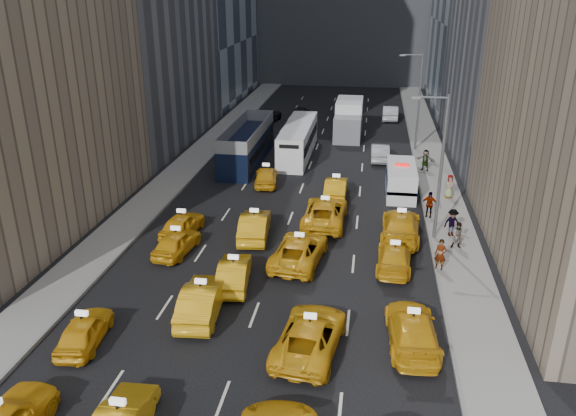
% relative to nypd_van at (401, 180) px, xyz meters
% --- Properties ---
extents(ground, '(160.00, 160.00, 0.00)m').
position_rel_nypd_van_xyz_m(ground, '(-7.50, -19.98, -1.07)').
color(ground, black).
rests_on(ground, ground).
extents(sidewalk_west, '(3.00, 90.00, 0.15)m').
position_rel_nypd_van_xyz_m(sidewalk_west, '(-18.00, 5.02, -0.99)').
color(sidewalk_west, gray).
rests_on(sidewalk_west, ground).
extents(sidewalk_east, '(3.00, 90.00, 0.15)m').
position_rel_nypd_van_xyz_m(sidewalk_east, '(3.00, 5.02, -0.99)').
color(sidewalk_east, gray).
rests_on(sidewalk_east, ground).
extents(curb_west, '(0.15, 90.00, 0.18)m').
position_rel_nypd_van_xyz_m(curb_west, '(-16.55, 5.02, -0.98)').
color(curb_west, slate).
rests_on(curb_west, ground).
extents(curb_east, '(0.15, 90.00, 0.18)m').
position_rel_nypd_van_xyz_m(curb_east, '(1.55, 5.02, -0.98)').
color(curb_east, slate).
rests_on(curb_east, ground).
extents(streetlight_near, '(2.15, 0.22, 9.00)m').
position_rel_nypd_van_xyz_m(streetlight_near, '(1.68, -7.98, 3.85)').
color(streetlight_near, '#595B60').
rests_on(streetlight_near, ground).
extents(streetlight_far, '(2.15, 0.22, 9.00)m').
position_rel_nypd_van_xyz_m(streetlight_far, '(1.68, 12.02, 3.85)').
color(streetlight_far, '#595B60').
rests_on(streetlight_far, ground).
extents(taxi_4, '(1.98, 4.05, 1.33)m').
position_rel_nypd_van_xyz_m(taxi_4, '(-14.40, -21.33, -0.40)').
color(taxi_4, orange).
rests_on(taxi_4, ground).
extents(taxi_5, '(2.09, 4.98, 1.60)m').
position_rel_nypd_van_xyz_m(taxi_5, '(-9.96, -18.32, -0.27)').
color(taxi_5, orange).
rests_on(taxi_5, ground).
extents(taxi_6, '(3.15, 5.68, 1.50)m').
position_rel_nypd_van_xyz_m(taxi_6, '(-4.54, -20.33, -0.31)').
color(taxi_6, orange).
rests_on(taxi_6, ground).
extents(taxi_7, '(2.42, 5.28, 1.50)m').
position_rel_nypd_van_xyz_m(taxi_7, '(-0.17, -19.24, -0.32)').
color(taxi_7, orange).
rests_on(taxi_7, ground).
extents(taxi_8, '(2.11, 4.23, 1.38)m').
position_rel_nypd_van_xyz_m(taxi_8, '(-13.34, -12.16, -0.37)').
color(taxi_8, orange).
rests_on(taxi_8, ground).
extents(taxi_9, '(2.05, 4.49, 1.43)m').
position_rel_nypd_van_xyz_m(taxi_9, '(-9.13, -15.33, -0.35)').
color(taxi_9, orange).
rests_on(taxi_9, ground).
extents(taxi_10, '(3.16, 5.74, 1.52)m').
position_rel_nypd_van_xyz_m(taxi_10, '(-6.08, -12.26, -0.30)').
color(taxi_10, orange).
rests_on(taxi_10, ground).
extents(taxi_11, '(2.14, 4.72, 1.34)m').
position_rel_nypd_van_xyz_m(taxi_11, '(-0.76, -12.11, -0.39)').
color(taxi_11, orange).
rests_on(taxi_11, ground).
extents(taxi_12, '(2.11, 4.29, 1.41)m').
position_rel_nypd_van_xyz_m(taxi_12, '(-13.86, -9.60, -0.36)').
color(taxi_12, orange).
rests_on(taxi_12, ground).
extents(taxi_13, '(2.18, 5.00, 1.60)m').
position_rel_nypd_van_xyz_m(taxi_13, '(-9.27, -9.30, -0.27)').
color(taxi_13, orange).
rests_on(taxi_13, ground).
extents(taxi_14, '(2.77, 5.83, 1.61)m').
position_rel_nypd_van_xyz_m(taxi_14, '(-5.13, -6.52, -0.26)').
color(taxi_14, orange).
rests_on(taxi_14, ground).
extents(taxi_15, '(2.66, 5.84, 1.66)m').
position_rel_nypd_van_xyz_m(taxi_15, '(-0.28, -8.07, -0.24)').
color(taxi_15, orange).
rests_on(taxi_15, ground).
extents(taxi_16, '(2.23, 4.41, 1.44)m').
position_rel_nypd_van_xyz_m(taxi_16, '(-10.36, 0.43, -0.34)').
color(taxi_16, orange).
rests_on(taxi_16, ground).
extents(taxi_17, '(1.57, 4.45, 1.46)m').
position_rel_nypd_van_xyz_m(taxi_17, '(-4.76, -1.48, -0.33)').
color(taxi_17, orange).
rests_on(taxi_17, ground).
extents(nypd_van, '(2.82, 5.72, 2.35)m').
position_rel_nypd_van_xyz_m(nypd_van, '(0.00, 0.00, 0.00)').
color(nypd_van, white).
rests_on(nypd_van, ground).
extents(double_decker, '(3.72, 11.83, 3.38)m').
position_rel_nypd_van_xyz_m(double_decker, '(-13.12, 6.12, 0.61)').
color(double_decker, black).
rests_on(double_decker, ground).
extents(city_bus, '(3.44, 11.45, 2.91)m').
position_rel_nypd_van_xyz_m(city_bus, '(-8.96, 8.78, 0.38)').
color(city_bus, white).
rests_on(city_bus, ground).
extents(box_truck, '(3.20, 7.92, 3.54)m').
position_rel_nypd_van_xyz_m(box_truck, '(-4.75, 16.63, 0.68)').
color(box_truck, white).
rests_on(box_truck, ground).
extents(misc_car_0, '(1.65, 4.51, 1.48)m').
position_rel_nypd_van_xyz_m(misc_car_0, '(-1.52, 8.50, -0.33)').
color(misc_car_0, '#B0B3B9').
rests_on(misc_car_0, ground).
extents(misc_car_1, '(2.97, 5.29, 1.40)m').
position_rel_nypd_van_xyz_m(misc_car_1, '(-14.22, 21.59, -0.37)').
color(misc_car_1, black).
rests_on(misc_car_1, ground).
extents(misc_car_2, '(2.76, 5.46, 1.52)m').
position_rel_nypd_van_xyz_m(misc_car_2, '(-5.40, 26.85, -0.30)').
color(misc_car_2, slate).
rests_on(misc_car_2, ground).
extents(misc_car_3, '(2.11, 4.57, 1.52)m').
position_rel_nypd_van_xyz_m(misc_car_3, '(-10.61, 23.21, -0.31)').
color(misc_car_3, black).
rests_on(misc_car_3, ground).
extents(misc_car_4, '(1.78, 4.93, 1.61)m').
position_rel_nypd_van_xyz_m(misc_car_4, '(-0.31, 24.76, -0.26)').
color(misc_car_4, '#B4B8BD').
rests_on(misc_car_4, ground).
extents(pedestrian_0, '(0.75, 0.62, 1.78)m').
position_rel_nypd_van_xyz_m(pedestrian_0, '(1.71, -12.19, -0.03)').
color(pedestrian_0, gray).
rests_on(pedestrian_0, sidewalk_east).
extents(pedestrian_1, '(0.81, 0.47, 1.63)m').
position_rel_nypd_van_xyz_m(pedestrian_1, '(3.04, -9.31, -0.10)').
color(pedestrian_1, gray).
rests_on(pedestrian_1, sidewalk_east).
extents(pedestrian_2, '(1.24, 0.87, 1.77)m').
position_rel_nypd_van_xyz_m(pedestrian_2, '(2.87, -7.58, -0.03)').
color(pedestrian_2, gray).
rests_on(pedestrian_2, sidewalk_east).
extents(pedestrian_3, '(1.12, 0.67, 1.79)m').
position_rel_nypd_van_xyz_m(pedestrian_3, '(1.71, -4.68, -0.02)').
color(pedestrian_3, gray).
rests_on(pedestrian_3, sidewalk_east).
extents(pedestrian_4, '(0.85, 0.47, 1.74)m').
position_rel_nypd_van_xyz_m(pedestrian_4, '(3.48, -0.71, -0.04)').
color(pedestrian_4, gray).
rests_on(pedestrian_4, sidewalk_east).
extents(pedestrian_5, '(1.71, 1.08, 1.79)m').
position_rel_nypd_van_xyz_m(pedestrian_5, '(2.21, 5.54, -0.02)').
color(pedestrian_5, gray).
rests_on(pedestrian_5, sidewalk_east).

